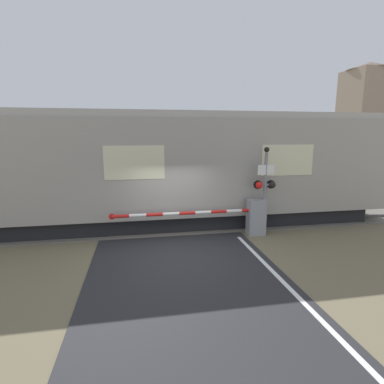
# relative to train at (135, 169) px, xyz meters

# --- Properties ---
(ground_plane) EXTENTS (80.00, 80.00, 0.00)m
(ground_plane) POSITION_rel_train_xyz_m (1.21, -3.10, -2.19)
(ground_plane) COLOR #6B6047
(track_bed) EXTENTS (36.00, 3.20, 0.13)m
(track_bed) POSITION_rel_train_xyz_m (1.21, 0.00, -2.17)
(track_bed) COLOR #666056
(track_bed) RESTS_ON ground_plane
(train) EXTENTS (19.67, 3.01, 4.30)m
(train) POSITION_rel_train_xyz_m (0.00, 0.00, 0.00)
(train) COLOR black
(train) RESTS_ON ground_plane
(crossing_barrier) EXTENTS (5.32, 0.44, 1.28)m
(crossing_barrier) POSITION_rel_train_xyz_m (3.77, -1.88, -1.52)
(crossing_barrier) COLOR gray
(crossing_barrier) RESTS_ON ground_plane
(signal_post) EXTENTS (0.78, 0.26, 3.08)m
(signal_post) POSITION_rel_train_xyz_m (4.39, -1.96, -0.43)
(signal_post) COLOR gray
(signal_post) RESTS_ON ground_plane
(distant_building) EXTENTS (4.71, 4.71, 11.13)m
(distant_building) POSITION_rel_train_xyz_m (24.95, 18.63, 3.45)
(distant_building) COLOR gray
(distant_building) RESTS_ON ground_plane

